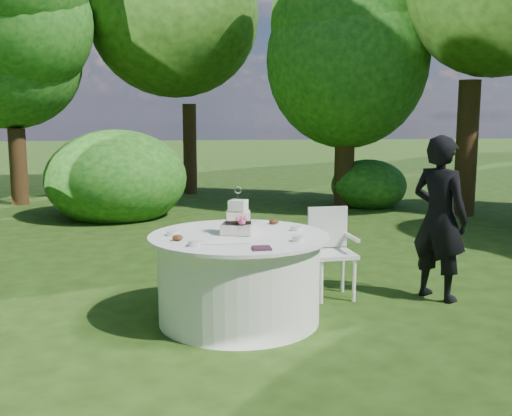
# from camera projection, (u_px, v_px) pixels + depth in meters

# --- Properties ---
(ground) EXTENTS (80.00, 80.00, 0.00)m
(ground) POSITION_uv_depth(u_px,v_px,m) (239.00, 320.00, 5.28)
(ground) COLOR #1C320D
(ground) RESTS_ON ground
(napkins) EXTENTS (0.14, 0.14, 0.02)m
(napkins) POSITION_uv_depth(u_px,v_px,m) (262.00, 248.00, 4.59)
(napkins) COLOR #441D34
(napkins) RESTS_ON table
(feather_plume) EXTENTS (0.48, 0.07, 0.01)m
(feather_plume) POSITION_uv_depth(u_px,v_px,m) (222.00, 243.00, 4.79)
(feather_plume) COLOR white
(feather_plume) RESTS_ON table
(guest) EXTENTS (0.64, 0.70, 1.61)m
(guest) POSITION_uv_depth(u_px,v_px,m) (439.00, 218.00, 5.80)
(guest) COLOR black
(guest) RESTS_ON ground
(table) EXTENTS (1.56, 1.56, 0.77)m
(table) POSITION_uv_depth(u_px,v_px,m) (239.00, 278.00, 5.22)
(table) COLOR white
(table) RESTS_ON ground
(cake) EXTENTS (0.33, 0.33, 0.41)m
(cake) POSITION_uv_depth(u_px,v_px,m) (238.00, 221.00, 5.19)
(cake) COLOR beige
(cake) RESTS_ON table
(chair) EXTENTS (0.45, 0.43, 0.88)m
(chair) POSITION_uv_depth(u_px,v_px,m) (331.00, 245.00, 5.94)
(chair) COLOR silver
(chair) RESTS_ON ground
(votives) EXTENTS (1.20, 0.62, 0.04)m
(votives) POSITION_uv_depth(u_px,v_px,m) (241.00, 236.00, 5.01)
(votives) COLOR silver
(votives) RESTS_ON table
(petal_cups) EXTENTS (1.00, 0.73, 0.05)m
(petal_cups) POSITION_uv_depth(u_px,v_px,m) (229.00, 229.00, 5.29)
(petal_cups) COLOR #562D16
(petal_cups) RESTS_ON table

